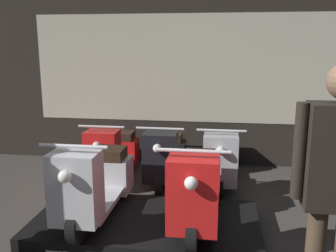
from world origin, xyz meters
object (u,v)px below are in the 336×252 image
object	(u,v)px
scooter_backrow_1	(166,157)
scooter_backrow_2	(220,159)
scooter_display_right	(197,188)
scooter_backrow_0	(114,155)
scooter_display_left	(95,183)

from	to	relation	value
scooter_backrow_1	scooter_backrow_2	size ratio (longest dim) A/B	1.00
scooter_display_right	scooter_backrow_0	world-z (taller)	scooter_display_right
scooter_backrow_1	scooter_backrow_2	distance (m)	0.77
scooter_backrow_0	scooter_display_right	bearing A→B (deg)	-50.61
scooter_backrow_2	scooter_backrow_0	bearing A→B (deg)	180.00
scooter_display_left	scooter_backrow_1	xyz separation A→B (m)	(0.49, 1.60, -0.19)
scooter_backrow_1	scooter_backrow_2	bearing A→B (deg)	0.00
scooter_backrow_0	scooter_display_left	bearing A→B (deg)	-80.11
scooter_display_right	scooter_backrow_2	world-z (taller)	scooter_display_right
scooter_display_left	scooter_display_right	size ratio (longest dim) A/B	1.00
scooter_display_left	scooter_backrow_0	size ratio (longest dim) A/B	1.00
scooter_backrow_2	scooter_display_left	bearing A→B (deg)	-128.23
scooter_display_left	scooter_backrow_0	distance (m)	1.63
scooter_backrow_0	scooter_backrow_1	xyz separation A→B (m)	(0.77, 0.00, 0.00)
scooter_display_left	scooter_display_right	distance (m)	1.03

